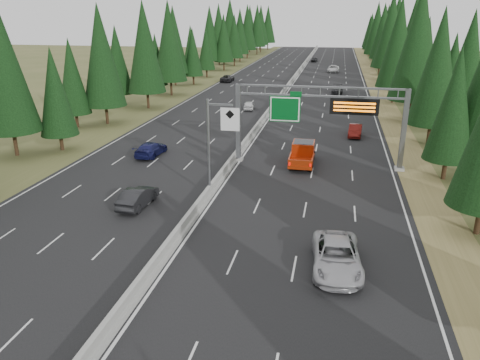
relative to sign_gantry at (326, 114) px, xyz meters
The scene contains 19 objects.
road 46.29m from the sign_gantry, 101.18° to the left, with size 32.00×260.00×0.08m, color black.
shoulder_right 46.28m from the sign_gantry, 78.86° to the left, with size 3.60×260.00×0.06m, color olive.
shoulder_left 52.70m from the sign_gantry, 120.63° to the left, with size 3.60×260.00×0.06m, color #495125.
median_barrier 46.25m from the sign_gantry, 101.18° to the left, with size 0.70×260.00×0.85m.
sign_gantry is the anchor object (origin of this frame).
hov_sign_pole 12.96m from the sign_gantry, 130.04° to the right, with size 2.80×0.50×8.00m.
tree_row_right 43.00m from the sign_gantry, 72.03° to the left, with size 11.51×243.70×18.97m.
tree_row_left 57.53m from the sign_gantry, 122.72° to the left, with size 11.55×241.27×18.91m.
silver_minivan 20.50m from the sign_gantry, 85.68° to the right, with size 2.78×6.04×1.68m, color #ACABB0.
red_pickup 4.56m from the sign_gantry, 163.49° to the left, with size 2.28×6.39×2.08m.
car_ahead_green 29.16m from the sign_gantry, 102.93° to the left, with size 1.86×4.62×1.57m, color #176539.
car_ahead_dkred 13.98m from the sign_gantry, 74.97° to the left, with size 1.52×4.36×1.44m, color #60110D.
car_ahead_dkgrey 46.08m from the sign_gantry, 88.76° to the left, with size 2.05×5.04×1.46m, color black.
car_ahead_white 80.50m from the sign_gantry, 90.20° to the left, with size 2.74×5.94×1.65m, color white.
car_ahead_far 106.85m from the sign_gantry, 93.51° to the left, with size 1.67×4.15×1.41m, color black.
car_onc_near 19.66m from the sign_gantry, 136.11° to the right, with size 1.60×4.58×1.51m, color black.
car_onc_blue 18.56m from the sign_gantry, behind, with size 2.03×5.01×1.45m, color #15184C.
car_onc_white 29.95m from the sign_gantry, 114.87° to the left, with size 1.57×3.90×1.33m, color silver.
car_onc_far 61.99m from the sign_gantry, 111.85° to the left, with size 2.45×5.32×1.48m, color black.
Camera 1 is at (9.75, -10.02, 14.35)m, focal length 35.00 mm.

